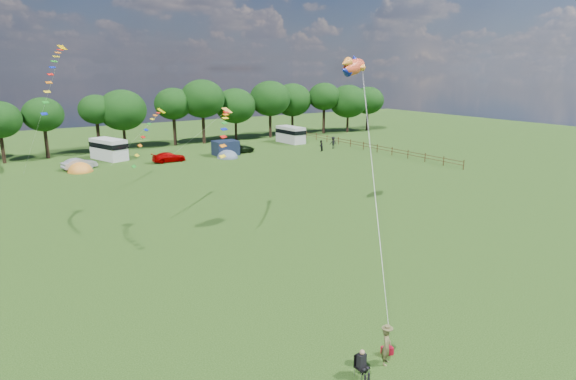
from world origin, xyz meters
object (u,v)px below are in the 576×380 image
tent_greyblue (228,158)px  campervan_c (109,148)px  kite_flyer (386,346)px  camp_chair (361,360)px  fish_kite (352,67)px  car_c (169,157)px  tent_orange (81,172)px  car_d (239,148)px  walker_a (321,146)px  campervan_d (291,134)px  walker_b (333,143)px  car_b (79,164)px

tent_greyblue → campervan_c: bearing=150.7°
kite_flyer → camp_chair: 1.45m
campervan_c → fish_kite: bearing=174.7°
car_c → tent_orange: car_c is taller
car_d → walker_a: bearing=-116.7°
car_c → tent_orange: size_ratio=1.34×
campervan_c → kite_flyer: size_ratio=3.83×
tent_greyblue → camp_chair: (-17.11, -46.61, 0.70)m
campervan_d → tent_greyblue: (-14.98, -6.94, -1.41)m
tent_orange → walker_b: bearing=-4.6°
campervan_d → walker_b: (2.22, -8.50, -0.53)m
kite_flyer → fish_kite: (10.73, 15.24, 11.24)m
car_c → walker_b: 25.13m
kite_flyer → campervan_d: bearing=26.0°
car_d → kite_flyer: (-18.93, -49.40, 0.17)m
car_c → walker_a: bearing=-102.4°
kite_flyer → walker_a: (29.68, 43.89, 0.02)m
walker_a → campervan_c: bearing=-51.9°
fish_kite → walker_a: (18.95, 28.65, -11.22)m
walker_b → car_b: bearing=-0.5°
car_c → kite_flyer: size_ratio=2.62×
campervan_c → walker_a: (27.87, -10.40, -0.67)m
car_b → camp_chair: 49.70m
walker_a → kite_flyer: bearing=24.5°
car_c → walker_a: size_ratio=2.55×
car_c → fish_kite: fish_kite is taller
campervan_c → fish_kite: 41.42m
campervan_c → campervan_d: campervan_c is taller
campervan_d → walker_b: 8.80m
car_d → kite_flyer: kite_flyer is taller
camp_chair → walker_b: (34.31, 45.05, 0.19)m
fish_kite → walker_a: size_ratio=2.02×
car_c → fish_kite: bearing=-176.6°
car_b → car_d: bearing=-102.6°
campervan_c → tent_greyblue: campervan_c is taller
tent_orange → tent_greyblue: (18.75, -1.31, 0.00)m
car_d → walker_b: size_ratio=2.58×
car_b → car_c: size_ratio=0.89×
walker_a → walker_b: (3.18, 1.08, 0.08)m
walker_b → campervan_c: bearing=-9.8°
car_b → campervan_d: (33.49, 3.88, 0.77)m
campervan_d → camp_chair: campervan_d is taller
tent_orange → kite_flyer: kite_flyer is taller
fish_kite → campervan_d: bearing=42.7°
car_c → camp_chair: size_ratio=3.48×
car_c → campervan_c: 8.73m
car_b → walker_a: size_ratio=2.28×
car_b → walker_b: walker_b is taller
car_b → campervan_c: bearing=-56.8°
kite_flyer → walker_a: 52.98m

